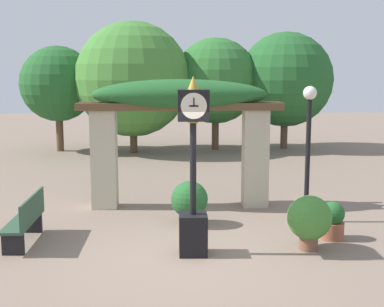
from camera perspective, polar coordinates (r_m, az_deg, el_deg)
The scene contains 9 objects.
ground_plane at distance 9.50m, azimuth -0.92°, elevation -10.60°, with size 60.00×60.00×0.00m, color #7F6B5B.
pedestal_clock at distance 9.09m, azimuth 0.12°, elevation -2.05°, with size 0.52×0.57×3.08m.
pergola at distance 12.24m, azimuth -1.29°, elevation 4.23°, with size 4.66×1.17×2.96m.
potted_plant_near_left at distance 10.50m, azimuth 14.74°, elevation -6.93°, with size 0.45×0.45×0.72m.
potted_plant_near_right at distance 11.01m, azimuth -0.27°, elevation -5.02°, with size 0.76×0.76×0.92m.
potted_plant_far_left at distance 9.72m, azimuth 12.41°, elevation -6.85°, with size 0.79×0.79×0.99m.
park_bench at distance 10.37m, azimuth -17.28°, elevation -6.77°, with size 0.42×1.62×0.89m.
lamp_post at distance 11.24m, azimuth 12.34°, elevation 2.42°, with size 0.28×0.28×2.84m.
tree_line at distance 20.85m, azimuth -1.12°, elevation 7.82°, with size 12.23×4.85×4.97m.
Camera 1 is at (-0.19, -8.94, 3.19)m, focal length 50.00 mm.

